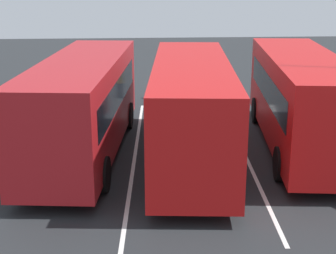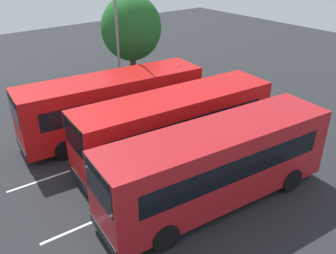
# 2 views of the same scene
# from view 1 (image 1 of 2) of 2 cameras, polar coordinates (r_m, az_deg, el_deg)

# --- Properties ---
(ground_plane) EXTENTS (67.70, 67.70, 0.00)m
(ground_plane) POSITION_cam_1_polar(r_m,az_deg,el_deg) (18.33, 2.43, -2.83)
(ground_plane) COLOR #232628
(bus_far_left) EXTENTS (10.28, 3.64, 3.39)m
(bus_far_left) POSITION_cam_1_polar(r_m,az_deg,el_deg) (18.97, 14.67, 3.20)
(bus_far_left) COLOR red
(bus_far_left) RESTS_ON ground
(bus_center_left) EXTENTS (10.24, 3.36, 3.39)m
(bus_center_left) POSITION_cam_1_polar(r_m,az_deg,el_deg) (17.07, 2.62, 2.25)
(bus_center_left) COLOR red
(bus_center_left) RESTS_ON ground
(bus_center_right) EXTENTS (10.27, 3.54, 3.39)m
(bus_center_right) POSITION_cam_1_polar(r_m,az_deg,el_deg) (17.86, -9.43, 2.70)
(bus_center_right) COLOR #AD191E
(bus_center_right) RESTS_ON ground
(pedestrian) EXTENTS (0.36, 0.36, 1.62)m
(pedestrian) POSITION_cam_1_polar(r_m,az_deg,el_deg) (25.99, -0.38, 5.27)
(pedestrian) COLOR #232833
(pedestrian) RESTS_ON ground
(lane_stripe_outer_left) EXTENTS (13.64, 0.88, 0.01)m
(lane_stripe_outer_left) POSITION_cam_1_polar(r_m,az_deg,el_deg) (18.63, 8.42, -2.65)
(lane_stripe_outer_left) COLOR silver
(lane_stripe_outer_left) RESTS_ON ground
(lane_stripe_inner_left) EXTENTS (13.64, 0.88, 0.01)m
(lane_stripe_inner_left) POSITION_cam_1_polar(r_m,az_deg,el_deg) (18.22, -3.70, -2.95)
(lane_stripe_inner_left) COLOR silver
(lane_stripe_inner_left) RESTS_ON ground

